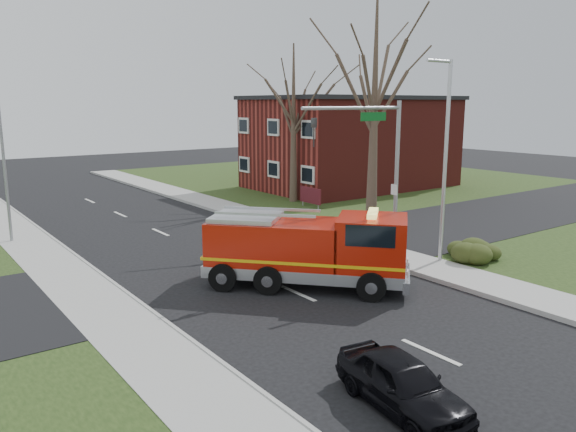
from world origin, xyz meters
TOP-DOWN VIEW (x-y plane):
  - ground at (0.00, 0.00)m, footprint 120.00×120.00m
  - sidewalk_right at (6.20, 0.00)m, footprint 2.40×80.00m
  - sidewalk_left at (-6.20, 0.00)m, footprint 2.40×80.00m
  - cross_street_right at (22.40, 4.00)m, footprint 30.00×8.00m
  - brick_building at (19.00, 18.00)m, footprint 15.40×10.40m
  - health_center_sign at (10.50, 12.50)m, footprint 0.12×2.00m
  - hedge_corner at (9.00, -1.00)m, footprint 2.80×2.00m
  - bare_tree_near at (9.50, 6.00)m, footprint 6.00×6.00m
  - bare_tree_far at (11.00, 15.00)m, footprint 5.25×5.25m
  - traffic_signal_mast at (5.21, 1.50)m, footprint 5.29×0.18m
  - streetlight_pole at (7.14, -0.50)m, footprint 1.48×0.16m
  - utility_pole_far at (-6.80, 14.00)m, footprint 0.14×0.14m
  - fire_engine at (0.86, 0.46)m, footprint 6.71×7.05m
  - parked_car_maroon at (-2.80, -7.50)m, footprint 1.93×3.77m

SIDE VIEW (x-z plane):
  - ground at x=0.00m, z-range 0.00..0.00m
  - sidewalk_right at x=6.20m, z-range 0.00..0.15m
  - sidewalk_left at x=-6.20m, z-range 0.00..0.15m
  - cross_street_right at x=22.40m, z-range 0.00..0.15m
  - hedge_corner at x=9.00m, z-range 0.13..1.03m
  - parked_car_maroon at x=-2.80m, z-range 0.00..1.23m
  - health_center_sign at x=10.50m, z-range 0.18..1.58m
  - fire_engine at x=0.86m, z-range -0.14..2.79m
  - utility_pole_far at x=-6.80m, z-range 0.00..7.00m
  - brick_building at x=19.00m, z-range 0.03..7.28m
  - streetlight_pole at x=7.14m, z-range 0.35..8.75m
  - traffic_signal_mast at x=5.21m, z-range 1.31..8.11m
  - bare_tree_far at x=11.00m, z-range 1.24..11.74m
  - bare_tree_near at x=9.50m, z-range 1.41..13.41m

